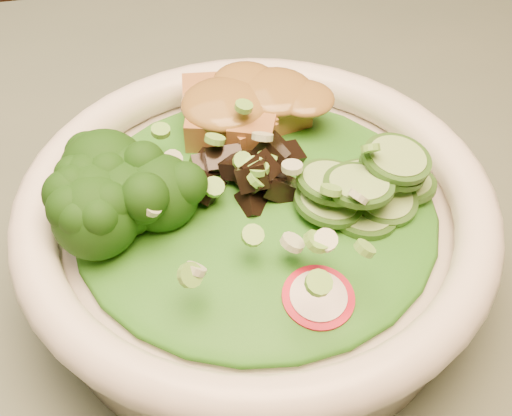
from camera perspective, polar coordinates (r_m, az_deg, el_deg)
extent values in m
cylinder|color=black|center=(1.09, 15.53, -1.10)|extent=(0.06, 0.06, 0.72)
cylinder|color=white|center=(0.46, 0.00, -3.08)|extent=(0.26, 0.26, 0.06)
torus|color=white|center=(0.43, 0.00, 0.16)|extent=(0.29, 0.29, 0.03)
ellipsoid|color=#175E13|center=(0.43, 0.00, 0.09)|extent=(0.22, 0.22, 0.03)
ellipsoid|color=brown|center=(0.47, -0.67, 8.54)|extent=(0.08, 0.06, 0.02)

